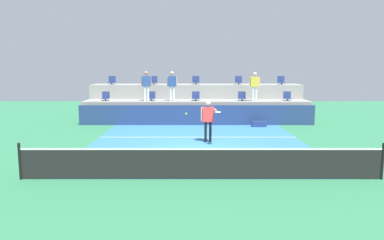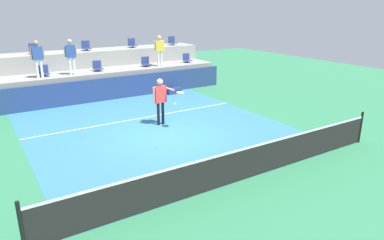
{
  "view_description": "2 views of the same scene",
  "coord_description": "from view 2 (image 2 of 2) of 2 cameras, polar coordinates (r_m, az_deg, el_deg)",
  "views": [
    {
      "loc": [
        -0.26,
        -14.38,
        3.24
      ],
      "look_at": [
        -0.33,
        -0.73,
        1.26
      ],
      "focal_mm": 34.87,
      "sensor_mm": 36.0,
      "label": 1
    },
    {
      "loc": [
        -5.5,
        -10.32,
        4.4
      ],
      "look_at": [
        0.4,
        -1.02,
        0.81
      ],
      "focal_mm": 32.78,
      "sensor_mm": 36.0,
      "label": 2
    }
  ],
  "objects": [
    {
      "name": "ground_plane",
      "position": [
        12.49,
        -4.07,
        -2.62
      ],
      "size": [
        40.0,
        40.0,
        0.0
      ],
      "primitive_type": "plane",
      "color": "#2D754C"
    },
    {
      "name": "court_inner_paint",
      "position": [
        13.33,
        -6.13,
        -1.31
      ],
      "size": [
        9.0,
        10.0,
        0.01
      ],
      "primitive_type": "cube",
      "color": "teal",
      "rests_on": "ground_plane"
    },
    {
      "name": "court_service_line",
      "position": [
        14.54,
        -8.59,
        0.25
      ],
      "size": [
        9.0,
        0.06,
        0.0
      ],
      "primitive_type": "cube",
      "color": "white",
      "rests_on": "ground_plane"
    },
    {
      "name": "tennis_net",
      "position": [
        9.24,
        7.87,
        -7.1
      ],
      "size": [
        10.48,
        0.08,
        1.07
      ],
      "color": "black",
      "rests_on": "ground_plane"
    },
    {
      "name": "sponsor_backboard",
      "position": [
        17.65,
        -13.49,
        4.95
      ],
      "size": [
        13.0,
        0.16,
        1.1
      ],
      "primitive_type": "cube",
      "color": "navy",
      "rests_on": "ground_plane"
    },
    {
      "name": "seating_tier_lower",
      "position": [
        18.84,
        -14.83,
        5.89
      ],
      "size": [
        13.0,
        1.8,
        1.25
      ],
      "primitive_type": "cube",
      "color": "gray",
      "rests_on": "ground_plane"
    },
    {
      "name": "seating_tier_upper",
      "position": [
        20.46,
        -16.51,
        7.89
      ],
      "size": [
        13.0,
        1.8,
        2.1
      ],
      "primitive_type": "cube",
      "color": "gray",
      "rests_on": "ground_plane"
    },
    {
      "name": "stadium_chair_lower_left",
      "position": [
        18.03,
        -22.96,
        7.26
      ],
      "size": [
        0.44,
        0.4,
        0.52
      ],
      "color": "#2D2D33",
      "rests_on": "seating_tier_lower"
    },
    {
      "name": "stadium_chair_lower_center",
      "position": [
        18.62,
        -15.1,
        8.36
      ],
      "size": [
        0.44,
        0.4,
        0.52
      ],
      "color": "#2D2D33",
      "rests_on": "seating_tier_lower"
    },
    {
      "name": "stadium_chair_lower_right",
      "position": [
        19.57,
        -7.53,
        9.27
      ],
      "size": [
        0.44,
        0.4,
        0.52
      ],
      "color": "#2D2D33",
      "rests_on": "seating_tier_lower"
    },
    {
      "name": "stadium_chair_lower_far_right",
      "position": [
        20.81,
        -0.83,
        9.94
      ],
      "size": [
        0.44,
        0.4,
        0.52
      ],
      "color": "#2D2D33",
      "rests_on": "seating_tier_lower"
    },
    {
      "name": "stadium_chair_upper_left",
      "position": [
        19.67,
        -24.33,
        10.4
      ],
      "size": [
        0.44,
        0.4,
        0.52
      ],
      "color": "#2D2D33",
      "rests_on": "seating_tier_upper"
    },
    {
      "name": "stadium_chair_upper_center",
      "position": [
        20.22,
        -16.85,
        11.38
      ],
      "size": [
        0.44,
        0.4,
        0.52
      ],
      "color": "#2D2D33",
      "rests_on": "seating_tier_upper"
    },
    {
      "name": "stadium_chair_upper_right",
      "position": [
        21.11,
        -9.71,
        12.13
      ],
      "size": [
        0.44,
        0.4,
        0.52
      ],
      "color": "#2D2D33",
      "rests_on": "seating_tier_upper"
    },
    {
      "name": "stadium_chair_upper_far_right",
      "position": [
        22.28,
        -3.23,
        12.65
      ],
      "size": [
        0.44,
        0.4,
        0.52
      ],
      "color": "#2D2D33",
      "rests_on": "seating_tier_upper"
    },
    {
      "name": "tennis_player",
      "position": [
        13.4,
        -5.1,
        3.8
      ],
      "size": [
        0.8,
        1.22,
        1.81
      ],
      "color": "black",
      "rests_on": "ground_plane"
    },
    {
      "name": "spectator_leaning_on_rail",
      "position": [
        17.5,
        -23.83,
        9.58
      ],
      "size": [
        0.6,
        0.24,
        1.7
      ],
      "color": "white",
      "rests_on": "seating_tier_lower"
    },
    {
      "name": "spectator_in_white",
      "position": [
        17.78,
        -19.13,
        10.2
      ],
      "size": [
        0.59,
        0.26,
        1.69
      ],
      "color": "white",
      "rests_on": "seating_tier_lower"
    },
    {
      "name": "spectator_in_grey",
      "position": [
        19.42,
        -5.33,
        11.59
      ],
      "size": [
        0.58,
        0.24,
        1.65
      ],
      "color": "white",
      "rests_on": "seating_tier_lower"
    },
    {
      "name": "tennis_ball",
      "position": [
        10.6,
        -2.84,
        2.58
      ],
      "size": [
        0.07,
        0.07,
        0.07
      ],
      "color": "#CCE033"
    },
    {
      "name": "equipment_bag",
      "position": [
        18.5,
        -2.91,
        4.75
      ],
      "size": [
        0.76,
        0.28,
        0.3
      ],
      "primitive_type": "cube",
      "color": "navy",
      "rests_on": "ground_plane"
    }
  ]
}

